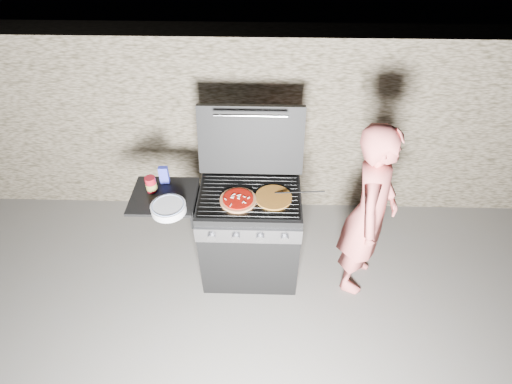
{
  "coord_description": "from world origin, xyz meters",
  "views": [
    {
      "loc": [
        0.11,
        -2.27,
        2.98
      ],
      "look_at": [
        0.05,
        0.0,
        0.95
      ],
      "focal_mm": 28.0,
      "sensor_mm": 36.0,
      "label": 1
    }
  ],
  "objects_px": {
    "pizza_topped": "(238,199)",
    "person": "(369,213)",
    "sauce_jar": "(151,184)",
    "gas_grill": "(221,235)"
  },
  "relations": [
    {
      "from": "pizza_topped",
      "to": "person",
      "type": "bearing_deg",
      "value": 0.9
    },
    {
      "from": "person",
      "to": "sauce_jar",
      "type": "bearing_deg",
      "value": 106.85
    },
    {
      "from": "pizza_topped",
      "to": "sauce_jar",
      "type": "relative_size",
      "value": 2.16
    },
    {
      "from": "pizza_topped",
      "to": "person",
      "type": "height_order",
      "value": "person"
    },
    {
      "from": "gas_grill",
      "to": "pizza_topped",
      "type": "bearing_deg",
      "value": -20.48
    },
    {
      "from": "gas_grill",
      "to": "person",
      "type": "xyz_separation_m",
      "value": [
        1.18,
        -0.05,
        0.34
      ]
    },
    {
      "from": "gas_grill",
      "to": "pizza_topped",
      "type": "xyz_separation_m",
      "value": [
        0.17,
        -0.06,
        0.47
      ]
    },
    {
      "from": "gas_grill",
      "to": "sauce_jar",
      "type": "bearing_deg",
      "value": 174.24
    },
    {
      "from": "gas_grill",
      "to": "sauce_jar",
      "type": "height_order",
      "value": "sauce_jar"
    },
    {
      "from": "gas_grill",
      "to": "sauce_jar",
      "type": "xyz_separation_m",
      "value": [
        -0.52,
        0.05,
        0.51
      ]
    }
  ]
}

